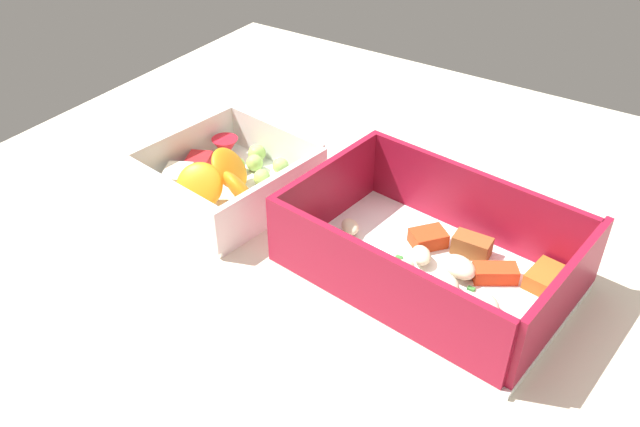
{
  "coord_description": "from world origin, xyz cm",
  "views": [
    {
      "loc": [
        23.73,
        -38.37,
        38.08
      ],
      "look_at": [
        -2.1,
        1.08,
        4.0
      ],
      "focal_mm": 37.23,
      "sensor_mm": 36.0,
      "label": 1
    }
  ],
  "objects": [
    {
      "name": "pasta_container",
      "position": [
        8.57,
        0.77,
        4.1
      ],
      "size": [
        23.5,
        16.94,
        6.76
      ],
      "rotation": [
        0.0,
        0.0,
        -0.12
      ],
      "color": "white",
      "rests_on": "table_surface"
    },
    {
      "name": "fruit_bowl",
      "position": [
        -12.94,
        1.36,
        3.82
      ],
      "size": [
        15.33,
        15.77,
        5.03
      ],
      "rotation": [
        0.0,
        0.0,
        -0.14
      ],
      "color": "white",
      "rests_on": "table_surface"
    },
    {
      "name": "table_surface",
      "position": [
        0.0,
        0.0,
        1.0
      ],
      "size": [
        80.0,
        80.0,
        2.0
      ],
      "primitive_type": "cube",
      "color": "beige",
      "rests_on": "ground"
    },
    {
      "name": "paper_cup_liner",
      "position": [
        -23.06,
        9.27,
        3.08
      ],
      "size": [
        4.36,
        4.36,
        2.16
      ],
      "primitive_type": "cylinder",
      "color": "white",
      "rests_on": "table_surface"
    }
  ]
}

